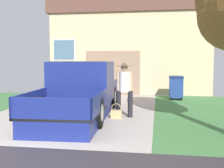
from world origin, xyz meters
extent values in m
cube|color=#B9AEA5|center=(0.00, 4.50, -0.03)|extent=(5.20, 9.00, 0.06)
cube|color=navy|center=(0.31, 3.11, 0.21)|extent=(1.95, 5.40, 0.42)
cube|color=navy|center=(0.29, 3.67, 1.06)|extent=(1.94, 2.09, 1.29)
cube|color=#1E2833|center=(0.29, 3.67, 1.45)|extent=(1.71, 1.92, 0.54)
cube|color=navy|center=(0.21, 5.22, 0.71)|extent=(1.89, 1.18, 0.58)
cube|color=black|center=(0.39, 1.56, 0.45)|extent=(1.95, 2.30, 0.06)
cube|color=navy|center=(-0.50, 1.52, 0.68)|extent=(0.17, 2.22, 0.53)
cube|color=navy|center=(1.28, 1.60, 0.68)|extent=(0.17, 2.22, 0.53)
cube|color=navy|center=(0.44, 0.48, 0.68)|extent=(1.85, 0.15, 0.53)
cube|color=black|center=(-0.77, 4.33, 1.35)|extent=(0.11, 0.18, 0.20)
cylinder|color=black|center=(-0.57, 5.02, 0.40)|extent=(0.30, 0.81, 0.80)
cylinder|color=#9E9EA3|center=(-0.57, 5.02, 0.40)|extent=(0.30, 0.45, 0.44)
cylinder|color=black|center=(1.01, 5.10, 0.40)|extent=(0.30, 0.81, 0.80)
cylinder|color=#9E9EA3|center=(1.01, 5.10, 0.40)|extent=(0.30, 0.45, 0.44)
cylinder|color=black|center=(-0.42, 1.75, 0.40)|extent=(0.30, 0.81, 0.80)
cylinder|color=#9E9EA3|center=(-0.42, 1.75, 0.40)|extent=(0.30, 0.45, 0.44)
cylinder|color=black|center=(1.17, 1.82, 0.40)|extent=(0.30, 0.81, 0.80)
cylinder|color=#9E9EA3|center=(1.17, 1.82, 0.40)|extent=(0.30, 0.45, 0.44)
cylinder|color=black|center=(1.87, 3.37, 0.41)|extent=(0.15, 0.15, 0.82)
cylinder|color=black|center=(1.51, 3.36, 0.41)|extent=(0.15, 0.15, 0.82)
cylinder|color=silver|center=(1.69, 3.36, 1.09)|extent=(0.32, 0.32, 0.62)
cylinder|color=tan|center=(1.88, 3.37, 1.06)|extent=(0.09, 0.09, 0.62)
cylinder|color=tan|center=(1.50, 3.35, 1.06)|extent=(0.09, 0.09, 0.62)
sphere|color=tan|center=(1.69, 3.36, 1.53)|extent=(0.21, 0.21, 0.21)
cylinder|color=brown|center=(1.69, 3.36, 1.58)|extent=(0.48, 0.48, 0.01)
cone|color=brown|center=(1.69, 3.36, 1.64)|extent=(0.22, 0.22, 0.12)
cube|color=tan|center=(1.48, 3.13, 0.13)|extent=(0.33, 0.18, 0.25)
torus|color=tan|center=(1.48, 3.13, 0.30)|extent=(0.30, 0.02, 0.30)
cube|color=#CDB78C|center=(1.21, 12.25, 2.10)|extent=(8.31, 6.32, 4.20)
cube|color=brown|center=(1.21, 12.25, 4.55)|extent=(8.65, 6.57, 0.70)
cube|color=#93755B|center=(0.43, 9.07, 1.12)|extent=(2.77, 0.06, 2.24)
cube|color=slate|center=(-2.16, 9.07, 2.31)|extent=(1.10, 0.05, 1.00)
cube|color=silver|center=(-2.16, 9.08, 2.31)|extent=(1.23, 0.02, 1.12)
cube|color=navy|center=(3.51, 7.69, 0.52)|extent=(0.58, 0.68, 0.86)
cube|color=navy|center=(3.51, 7.69, 1.00)|extent=(0.60, 0.71, 0.10)
cylinder|color=black|center=(3.29, 7.42, 0.09)|extent=(0.05, 0.18, 0.18)
cylinder|color=black|center=(3.74, 7.42, 0.09)|extent=(0.05, 0.18, 0.18)
camera|label=1|loc=(2.70, -5.22, 1.74)|focal=45.42mm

